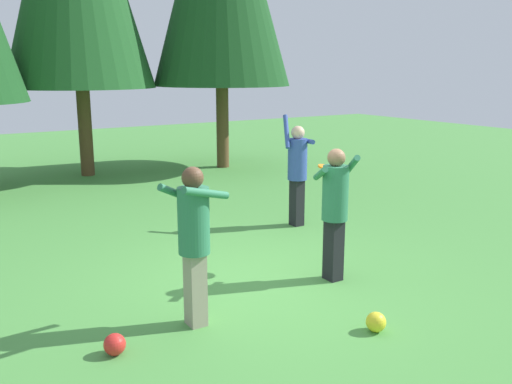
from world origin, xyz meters
TOP-DOWN VIEW (x-y plane):
  - ground_plane at (0.00, 0.00)m, footprint 40.00×40.00m
  - person_thrower at (1.95, 1.95)m, footprint 0.65×0.66m
  - person_catcher at (0.80, -0.43)m, footprint 0.70×0.74m
  - person_bystander at (-1.34, -0.66)m, footprint 0.71×0.63m
  - frisbee at (1.04, 0.02)m, footprint 0.38×0.38m
  - ball_yellow at (0.21, -1.85)m, footprint 0.22×0.22m
  - ball_red at (-2.32, -0.84)m, footprint 0.22×0.22m

SIDE VIEW (x-z plane):
  - ground_plane at x=0.00m, z-range 0.00..0.00m
  - ball_yellow at x=0.21m, z-range 0.00..0.22m
  - ball_red at x=-2.32m, z-range 0.00..0.22m
  - person_catcher at x=0.80m, z-range 0.17..1.93m
  - person_bystander at x=-1.34m, z-range 0.17..1.94m
  - person_thrower at x=1.95m, z-range 0.09..2.06m
  - frisbee at x=1.04m, z-range 1.38..1.47m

